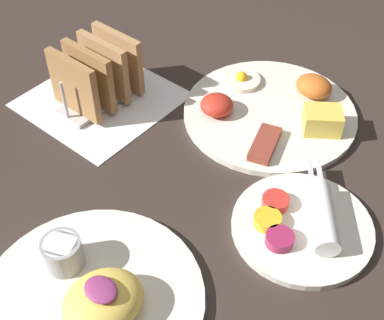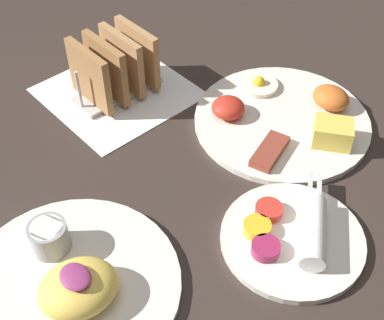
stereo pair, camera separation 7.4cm
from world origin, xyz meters
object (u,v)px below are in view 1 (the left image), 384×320
Objects in this scene: plate_foreground at (92,295)px; toast_rack at (97,74)px; plate_breakfast at (273,110)px; plate_condiments at (303,224)px.

toast_rack is at bearing 135.16° from plate_foreground.
toast_rack is at bearing -148.28° from plate_breakfast.
toast_rack reaches higher than plate_foreground.
plate_condiments is at bearing -46.65° from plate_breakfast.
toast_rack is (-0.24, -0.15, 0.04)m from plate_breakfast.
plate_foreground reaches higher than plate_breakfast.
plate_foreground is at bearing -44.84° from toast_rack.
plate_foreground is at bearing -117.95° from plate_condiments.
plate_condiments is 0.28m from plate_foreground.
toast_rack is (-0.40, 0.02, 0.04)m from plate_condiments.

